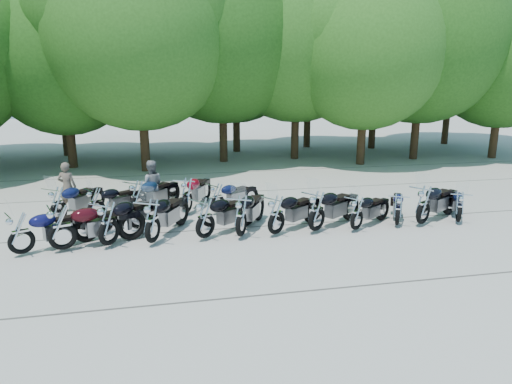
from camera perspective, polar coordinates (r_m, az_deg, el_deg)
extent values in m
plane|color=gray|center=(12.64, 1.36, -6.46)|extent=(90.00, 90.00, 0.00)
cylinder|color=#3A2614|center=(24.97, -22.17, 6.59)|extent=(0.44, 0.44, 3.31)
sphere|color=#286319|center=(24.84, -22.97, 14.98)|extent=(7.31, 7.31, 7.31)
cylinder|color=#3A2614|center=(22.94, -13.83, 7.44)|extent=(0.44, 0.44, 3.93)
sphere|color=#357721|center=(22.89, -14.49, 18.33)|extent=(8.70, 8.70, 8.70)
cylinder|color=#3A2614|center=(24.95, -4.13, 8.52)|extent=(0.44, 0.44, 4.13)
sphere|color=#286319|center=(24.94, -4.32, 19.04)|extent=(9.13, 9.13, 9.13)
cylinder|color=#3A2614|center=(25.90, 4.92, 8.66)|extent=(0.44, 0.44, 4.09)
sphere|color=#357721|center=(25.89, 5.13, 18.70)|extent=(9.04, 9.04, 9.04)
cylinder|color=#3A2614|center=(24.72, 13.09, 7.55)|extent=(0.44, 0.44, 3.62)
sphere|color=#357721|center=(24.62, 13.62, 16.85)|extent=(8.00, 8.00, 8.00)
cylinder|color=#3A2614|center=(27.24, 19.35, 8.07)|extent=(0.44, 0.44, 3.98)
sphere|color=#286319|center=(27.21, 20.13, 17.32)|extent=(8.79, 8.79, 8.79)
cylinder|color=#3A2614|center=(29.43, 27.72, 7.09)|extent=(0.44, 0.44, 3.41)
sphere|color=#286319|center=(29.33, 28.58, 14.40)|extent=(7.53, 7.53, 7.53)
cylinder|color=#3A2614|center=(29.19, -22.77, 7.67)|extent=(0.44, 0.44, 3.52)
sphere|color=#357721|center=(29.10, -23.52, 15.30)|extent=(7.78, 7.78, 7.78)
cylinder|color=#3A2614|center=(28.13, -13.82, 8.04)|extent=(0.44, 0.44, 3.42)
sphere|color=#286319|center=(28.02, -14.29, 15.76)|extent=(7.56, 7.56, 7.56)
cylinder|color=#3A2614|center=(28.49, -2.46, 8.64)|extent=(0.44, 0.44, 3.56)
sphere|color=#286319|center=(28.40, -2.55, 16.59)|extent=(7.88, 7.88, 7.88)
cylinder|color=#3A2614|center=(30.59, 6.43, 9.11)|extent=(0.44, 0.44, 3.76)
sphere|color=#286319|center=(30.53, 6.65, 16.92)|extent=(8.31, 8.31, 8.31)
cylinder|color=#3A2614|center=(30.80, 14.39, 8.68)|extent=(0.44, 0.44, 3.63)
sphere|color=#357721|center=(30.72, 14.86, 16.16)|extent=(8.02, 8.02, 8.02)
cylinder|color=#3A2614|center=(34.53, 22.78, 9.18)|extent=(0.44, 0.44, 4.37)
sphere|color=#286319|center=(34.56, 23.56, 17.19)|extent=(9.67, 9.67, 9.67)
imported|color=brown|center=(16.69, -22.52, 0.58)|extent=(0.71, 0.56, 1.71)
imported|color=gray|center=(16.11, -12.97, 0.86)|extent=(0.84, 0.66, 1.72)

